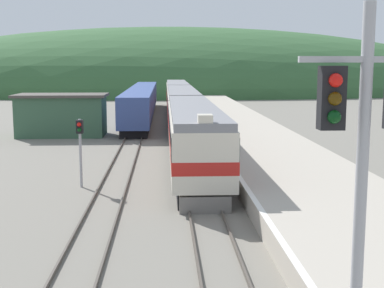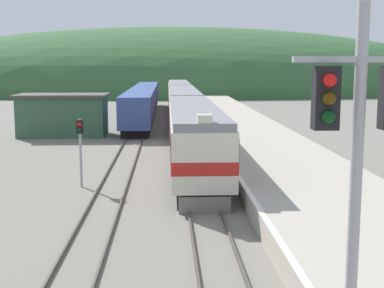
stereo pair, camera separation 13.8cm
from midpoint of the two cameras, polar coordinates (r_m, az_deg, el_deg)
The scene contains 11 objects.
track_main at distance 76.33m, azimuth -1.36°, elevation 3.71°, with size 1.52×180.00×0.16m.
track_siding at distance 76.37m, azimuth -4.76°, elevation 3.69°, with size 1.52×180.00×0.16m.
platform at distance 56.81m, azimuth 4.56°, elevation 2.40°, with size 7.15×140.00×0.93m.
distant_hills at distance 129.95m, azimuth -1.88°, elevation 5.68°, with size 152.17×68.48×30.20m.
station_shed at distance 50.07m, azimuth -13.50°, elevation 3.05°, with size 8.16×4.60×3.82m.
express_train_lead_car at distance 32.88m, azimuth 0.32°, elevation 0.96°, with size 2.98×20.34×4.35m.
carriage_second at distance 54.46m, azimuth -0.85°, elevation 3.97°, with size 2.97×20.85×3.99m.
carriage_third at distance 76.14m, azimuth -1.36°, elevation 5.28°, with size 2.97×20.85×3.99m.
siding_train at distance 65.93m, azimuth -5.11°, elevation 4.49°, with size 2.90×40.01×3.66m.
signal_mast_main at distance 9.10m, azimuth 17.61°, elevation -2.05°, with size 2.20×0.42×7.50m.
signal_post_siding at distance 28.77m, azimuth -11.71°, elevation 0.59°, with size 0.36×0.42×3.66m.
Camera 2 is at (-1.60, -6.05, 6.53)m, focal length 50.00 mm.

